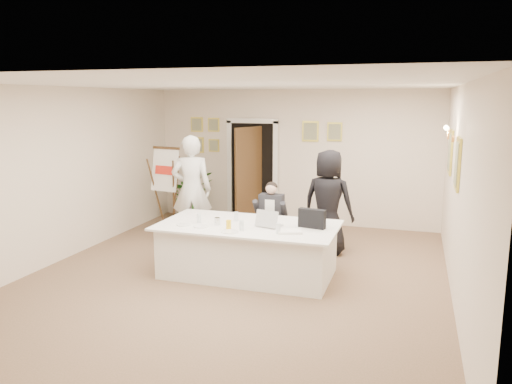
{
  "coord_description": "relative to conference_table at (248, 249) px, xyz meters",
  "views": [
    {
      "loc": [
        2.44,
        -6.68,
        2.58
      ],
      "look_at": [
        0.1,
        0.6,
        1.17
      ],
      "focal_mm": 35.0,
      "sensor_mm": 36.0,
      "label": 1
    }
  ],
  "objects": [
    {
      "name": "floor",
      "position": [
        -0.14,
        -0.09,
        -0.39
      ],
      "size": [
        7.0,
        7.0,
        0.0
      ],
      "primitive_type": "plane",
      "color": "brown",
      "rests_on": "ground"
    },
    {
      "name": "ceiling",
      "position": [
        -0.14,
        -0.09,
        2.41
      ],
      "size": [
        6.0,
        7.0,
        0.02
      ],
      "primitive_type": "cube",
      "color": "white",
      "rests_on": "wall_back"
    },
    {
      "name": "wall_back",
      "position": [
        -0.14,
        3.41,
        1.01
      ],
      "size": [
        6.0,
        0.1,
        2.8
      ],
      "primitive_type": "cube",
      "color": "beige",
      "rests_on": "floor"
    },
    {
      "name": "wall_front",
      "position": [
        -0.14,
        -3.59,
        1.01
      ],
      "size": [
        6.0,
        0.1,
        2.8
      ],
      "primitive_type": "cube",
      "color": "beige",
      "rests_on": "floor"
    },
    {
      "name": "wall_left",
      "position": [
        -3.14,
        -0.09,
        1.01
      ],
      "size": [
        0.1,
        7.0,
        2.8
      ],
      "primitive_type": "cube",
      "color": "beige",
      "rests_on": "floor"
    },
    {
      "name": "wall_right",
      "position": [
        2.86,
        -0.09,
        1.01
      ],
      "size": [
        0.1,
        7.0,
        2.8
      ],
      "primitive_type": "cube",
      "color": "beige",
      "rests_on": "floor"
    },
    {
      "name": "doorway",
      "position": [
        -1.02,
        3.23,
        0.65
      ],
      "size": [
        1.14,
        0.86,
        2.2
      ],
      "color": "black",
      "rests_on": "floor"
    },
    {
      "name": "pictures_back_wall",
      "position": [
        -0.94,
        3.38,
        1.46
      ],
      "size": [
        3.4,
        0.06,
        0.8
      ],
      "primitive_type": null,
      "color": "gold",
      "rests_on": "wall_back"
    },
    {
      "name": "pictures_right_wall",
      "position": [
        2.83,
        1.11,
        1.36
      ],
      "size": [
        0.06,
        2.2,
        0.8
      ],
      "primitive_type": null,
      "color": "gold",
      "rests_on": "wall_right"
    },
    {
      "name": "wall_sconce",
      "position": [
        2.76,
        1.11,
        1.71
      ],
      "size": [
        0.2,
        0.3,
        0.24
      ],
      "primitive_type": null,
      "color": "#D18D43",
      "rests_on": "wall_right"
    },
    {
      "name": "conference_table",
      "position": [
        0.0,
        0.0,
        0.0
      ],
      "size": [
        2.64,
        1.41,
        0.78
      ],
      "color": "white",
      "rests_on": "floor"
    },
    {
      "name": "seated_man",
      "position": [
        0.06,
        1.01,
        0.24
      ],
      "size": [
        0.55,
        0.59,
        1.27
      ],
      "primitive_type": null,
      "rotation": [
        0.0,
        0.0,
        0.02
      ],
      "color": "black",
      "rests_on": "floor"
    },
    {
      "name": "flip_chart",
      "position": [
        -2.27,
        1.84,
        0.38
      ],
      "size": [
        0.6,
        0.41,
        1.66
      ],
      "color": "#3F2A14",
      "rests_on": "floor"
    },
    {
      "name": "standing_man",
      "position": [
        -1.53,
        1.34,
        0.59
      ],
      "size": [
        0.83,
        0.68,
        1.97
      ],
      "primitive_type": "imported",
      "rotation": [
        0.0,
        0.0,
        3.47
      ],
      "color": "white",
      "rests_on": "floor"
    },
    {
      "name": "standing_woman",
      "position": [
        0.94,
        1.46,
        0.5
      ],
      "size": [
        0.95,
        0.7,
        1.78
      ],
      "primitive_type": "imported",
      "rotation": [
        0.0,
        0.0,
        2.98
      ],
      "color": "black",
      "rests_on": "floor"
    },
    {
      "name": "potted_palm",
      "position": [
        -2.35,
        3.0,
        0.14
      ],
      "size": [
        1.27,
        1.27,
        1.07
      ],
      "primitive_type": "imported",
      "rotation": [
        0.0,
        0.0,
        0.77
      ],
      "color": "#286622",
      "rests_on": "floor"
    },
    {
      "name": "laptop",
      "position": [
        0.32,
        0.01,
        0.52
      ],
      "size": [
        0.42,
        0.44,
        0.28
      ],
      "primitive_type": null,
      "rotation": [
        0.0,
        0.0,
        -0.23
      ],
      "color": "#B7BABC",
      "rests_on": "conference_table"
    },
    {
      "name": "laptop_bag",
      "position": [
        0.94,
        0.09,
        0.52
      ],
      "size": [
        0.41,
        0.18,
        0.28
      ],
      "primitive_type": "cube",
      "rotation": [
        0.0,
        0.0,
        -0.19
      ],
      "color": "black",
      "rests_on": "conference_table"
    },
    {
      "name": "paper_stack",
      "position": [
        0.7,
        -0.26,
        0.4
      ],
      "size": [
        0.39,
        0.32,
        0.03
      ],
      "primitive_type": "cube",
      "rotation": [
        0.0,
        0.0,
        0.33
      ],
      "color": "white",
      "rests_on": "conference_table"
    },
    {
      "name": "plate_left",
      "position": [
        -0.89,
        -0.33,
        0.39
      ],
      "size": [
        0.25,
        0.25,
        0.01
      ],
      "primitive_type": "cylinder",
      "rotation": [
        0.0,
        0.0,
        -0.27
      ],
      "color": "white",
      "rests_on": "conference_table"
    },
    {
      "name": "plate_mid",
      "position": [
        -0.6,
        -0.35,
        0.39
      ],
      "size": [
        0.26,
        0.26,
        0.01
      ],
      "primitive_type": "cylinder",
      "rotation": [
        0.0,
        0.0,
        0.17
      ],
      "color": "white",
      "rests_on": "conference_table"
    },
    {
      "name": "plate_near",
      "position": [
        -0.1,
        -0.5,
        0.39
      ],
      "size": [
        0.25,
        0.25,
        0.01
      ],
      "primitive_type": "cylinder",
      "rotation": [
        0.0,
        0.0,
        0.06
      ],
      "color": "white",
      "rests_on": "conference_table"
    },
    {
      "name": "glass_a",
      "position": [
        -0.73,
        -0.12,
        0.45
      ],
      "size": [
        0.07,
        0.07,
        0.14
      ],
      "primitive_type": "cylinder",
      "rotation": [
        0.0,
        0.0,
        0.12
      ],
      "color": "silver",
      "rests_on": "conference_table"
    },
    {
      "name": "glass_b",
      "position": [
        0.03,
        -0.36,
        0.45
      ],
      "size": [
        0.07,
        0.07,
        0.14
      ],
      "primitive_type": "cylinder",
      "rotation": [
        0.0,
        0.0,
        0.02
      ],
      "color": "silver",
      "rests_on": "conference_table"
    },
    {
      "name": "glass_c",
      "position": [
        0.56,
        -0.35,
        0.45
      ],
      "size": [
        0.08,
        0.08,
        0.14
      ],
      "primitive_type": "cylinder",
      "rotation": [
        0.0,
        0.0,
        0.3
      ],
      "color": "silver",
      "rests_on": "conference_table"
    },
    {
      "name": "glass_d",
      "position": [
        -0.23,
        0.14,
        0.45
      ],
      "size": [
        0.07,
        0.07,
        0.14
      ],
      "primitive_type": "cylinder",
      "rotation": [
        0.0,
        0.0,
        -0.18
      ],
      "color": "silver",
      "rests_on": "conference_table"
    },
    {
      "name": "oj_glass",
      "position": [
        -0.17,
        -0.34,
        0.45
      ],
      "size": [
        0.09,
        0.09,
        0.13
      ],
      "primitive_type": "cylinder",
      "rotation": [
        0.0,
        0.0,
        -0.23
      ],
      "color": "yellow",
      "rests_on": "conference_table"
    },
    {
      "name": "steel_jug",
      "position": [
        -0.42,
        -0.16,
        0.44
      ],
      "size": [
        0.1,
        0.1,
        0.11
      ],
      "primitive_type": "cylinder",
      "rotation": [
        0.0,
        0.0,
        0.24
      ],
      "color": "silver",
      "rests_on": "conference_table"
    }
  ]
}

